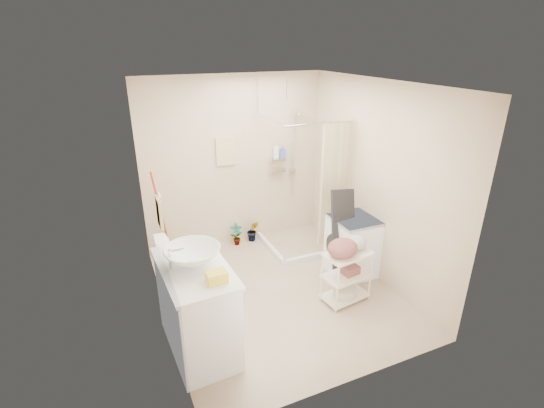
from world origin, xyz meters
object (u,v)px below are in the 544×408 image
Objects in this scene: toilet at (184,258)px; washing_machine at (353,246)px; laundry_rack at (347,272)px; vanity at (197,308)px.

toilet is 0.84× the size of washing_machine.
washing_machine reaches higher than toilet.
laundry_rack reaches higher than toilet.
laundry_rack is at bearing -130.11° from washing_machine.
vanity reaches higher than toilet.
laundry_rack is at bearing -122.12° from toilet.
washing_machine is at bearing -105.54° from toilet.
washing_machine is at bearing 41.08° from laundry_rack.
toilet is (0.12, 1.29, -0.15)m from vanity.
laundry_rack is (1.87, 0.09, -0.10)m from vanity.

